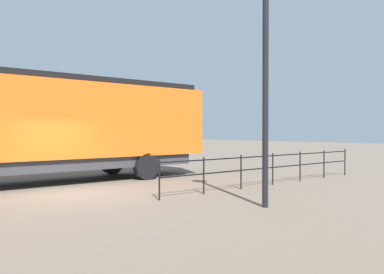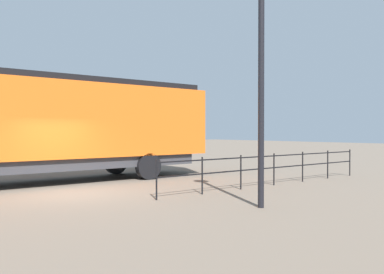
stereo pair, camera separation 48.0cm
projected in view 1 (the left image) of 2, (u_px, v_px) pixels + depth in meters
ground_plane at (73, 194)px, 13.05m from camera, size 120.00×120.00×0.00m
locomotive at (17, 123)px, 14.95m from camera, size 3.13×16.62×4.11m
lamp_post at (266, 30)px, 10.78m from camera, size 0.60×0.60×6.23m
platform_fence at (273, 164)px, 15.32m from camera, size 0.05×10.52×1.19m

